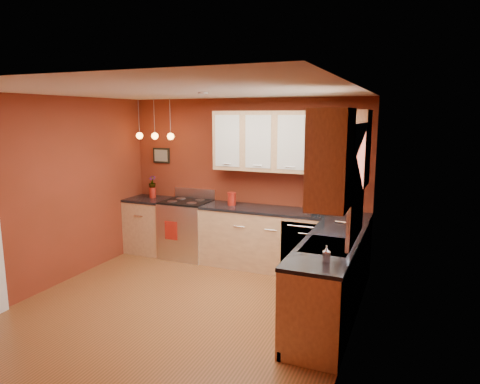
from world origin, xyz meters
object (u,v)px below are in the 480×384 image
at_px(red_canister, 232,199).
at_px(gas_range, 187,228).
at_px(sink, 328,247).
at_px(coffee_maker, 318,205).
at_px(soap_pump, 326,254).

bearing_deg(red_canister, gas_range, -178.43).
bearing_deg(red_canister, sink, -40.01).
relative_size(red_canister, coffee_maker, 0.79).
height_order(gas_range, coffee_maker, coffee_maker).
xyz_separation_m(red_canister, coffee_maker, (1.37, 0.00, 0.02)).
distance_m(gas_range, soap_pump, 3.44).
relative_size(sink, soap_pump, 4.28).
distance_m(sink, coffee_maker, 1.60).
xyz_separation_m(gas_range, red_canister, (0.81, 0.02, 0.56)).
bearing_deg(coffee_maker, red_canister, 159.02).
distance_m(red_canister, coffee_maker, 1.37).
bearing_deg(soap_pump, sink, 99.33).
bearing_deg(sink, red_canister, 139.99).
relative_size(gas_range, coffee_maker, 4.33).
bearing_deg(gas_range, soap_pump, -37.09).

